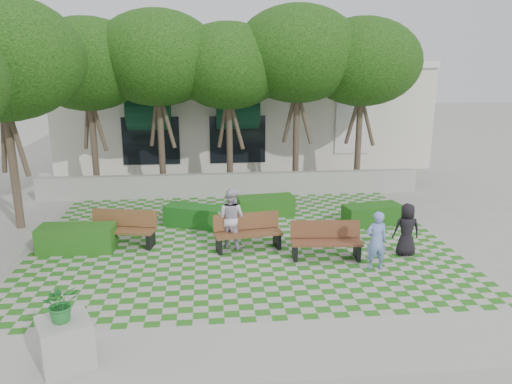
{
  "coord_description": "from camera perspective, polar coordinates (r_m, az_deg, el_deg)",
  "views": [
    {
      "loc": [
        -0.94,
        -12.95,
        5.35
      ],
      "look_at": [
        0.5,
        1.5,
        1.4
      ],
      "focal_mm": 35.0,
      "sensor_mm": 36.0,
      "label": 1
    }
  ],
  "objects": [
    {
      "name": "bench_west",
      "position": [
        15.07,
        -15.03,
        -4.12
      ],
      "size": [
        2.05,
        1.07,
        1.03
      ],
      "rotation": [
        0.0,
        0.0,
        -0.22
      ],
      "color": "brown",
      "rests_on": "ground"
    },
    {
      "name": "person_white",
      "position": [
        14.36,
        -2.88,
        -2.96
      ],
      "size": [
        1.07,
        1.0,
        1.75
      ],
      "primitive_type": "imported",
      "rotation": [
        0.0,
        0.0,
        2.62
      ],
      "color": "silver",
      "rests_on": "ground"
    },
    {
      "name": "ground",
      "position": [
        14.05,
        -1.43,
        -7.18
      ],
      "size": [
        90.0,
        90.0,
        0.0
      ],
      "primitive_type": "plane",
      "color": "gray",
      "rests_on": "ground"
    },
    {
      "name": "sidewalk_south",
      "position": [
        9.88,
        0.71,
        -17.55
      ],
      "size": [
        16.0,
        2.0,
        0.01
      ],
      "primitive_type": "cube",
      "color": "#9E9B93",
      "rests_on": "ground"
    },
    {
      "name": "retaining_wall",
      "position": [
        19.79,
        -2.79,
        0.86
      ],
      "size": [
        15.0,
        0.36,
        0.9
      ],
      "primitive_type": "cube",
      "color": "#9E9B93",
      "rests_on": "ground"
    },
    {
      "name": "hedge_west",
      "position": [
        15.08,
        -19.79,
        -5.01
      ],
      "size": [
        2.15,
        0.95,
        0.74
      ],
      "primitive_type": "cube",
      "rotation": [
        0.0,
        0.0,
        -0.05
      ],
      "color": "#1E5316",
      "rests_on": "ground"
    },
    {
      "name": "person_blue",
      "position": [
        13.22,
        13.57,
        -5.42
      ],
      "size": [
        0.59,
        0.4,
        1.57
      ],
      "primitive_type": "imported",
      "rotation": [
        0.0,
        0.0,
        3.19
      ],
      "color": "#748AD4",
      "rests_on": "ground"
    },
    {
      "name": "planter_front",
      "position": [
        9.78,
        -21.04,
        -14.78
      ],
      "size": [
        1.15,
        1.15,
        1.55
      ],
      "rotation": [
        0.0,
        0.0,
        0.43
      ],
      "color": "#9E9B93",
      "rests_on": "ground"
    },
    {
      "name": "person_dark",
      "position": [
        14.39,
        16.83,
        -4.14
      ],
      "size": [
        0.75,
        0.52,
        1.49
      ],
      "primitive_type": "imported",
      "rotation": [
        0.0,
        0.0,
        3.08
      ],
      "color": "black",
      "rests_on": "ground"
    },
    {
      "name": "hedge_midright",
      "position": [
        17.33,
        1.1,
        -1.59
      ],
      "size": [
        2.02,
        0.99,
        0.68
      ],
      "primitive_type": "cube",
      "rotation": [
        0.0,
        0.0,
        0.11
      ],
      "color": "#1D5216",
      "rests_on": "ground"
    },
    {
      "name": "bench_mid",
      "position": [
        14.32,
        -0.96,
        -4.64
      ],
      "size": [
        1.99,
        0.91,
        1.01
      ],
      "rotation": [
        0.0,
        0.0,
        0.14
      ],
      "color": "brown",
      "rests_on": "ground"
    },
    {
      "name": "bench_east",
      "position": [
        13.81,
        7.99,
        -5.57
      ],
      "size": [
        1.96,
        0.79,
        1.01
      ],
      "rotation": [
        0.0,
        0.0,
        -0.08
      ],
      "color": "brown",
      "rests_on": "ground"
    },
    {
      "name": "tree_row",
      "position": [
        18.93,
        -8.76,
        14.53
      ],
      "size": [
        17.7,
        13.4,
        7.41
      ],
      "color": "#47382B",
      "rests_on": "ground"
    },
    {
      "name": "building",
      "position": [
        27.24,
        -1.74,
        9.24
      ],
      "size": [
        18.0,
        8.92,
        5.15
      ],
      "color": "beige",
      "rests_on": "ground"
    },
    {
      "name": "hedge_east",
      "position": [
        16.85,
        13.13,
        -2.53
      ],
      "size": [
        2.0,
        1.09,
        0.66
      ],
      "primitive_type": "cube",
      "rotation": [
        0.0,
        0.0,
        0.18
      ],
      "color": "#194A13",
      "rests_on": "ground"
    },
    {
      "name": "lawn",
      "position": [
        14.97,
        -1.72,
        -5.71
      ],
      "size": [
        12.0,
        12.0,
        0.0
      ],
      "primitive_type": "plane",
      "color": "#2B721E",
      "rests_on": "ground"
    },
    {
      "name": "hedge_midleft",
      "position": [
        16.37,
        -7.02,
        -2.74
      ],
      "size": [
        2.06,
        1.45,
        0.67
      ],
      "primitive_type": "cube",
      "rotation": [
        0.0,
        0.0,
        -0.4
      ],
      "color": "#155017",
      "rests_on": "ground"
    }
  ]
}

